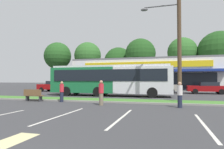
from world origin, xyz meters
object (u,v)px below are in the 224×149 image
at_px(car_4, 54,86).
at_px(pedestrian_near_bench, 62,92).
at_px(utility_pole, 177,30).
at_px(car_2, 117,87).
at_px(car_3, 207,88).
at_px(city_bus, 110,79).
at_px(bus_stop_bench, 33,95).
at_px(pedestrian_by_pole, 180,95).
at_px(pedestrian_mid, 101,93).
at_px(car_0, 161,87).

xyz_separation_m(car_4, pedestrian_near_bench, (8.65, -12.86, -0.01)).
distance_m(utility_pole, car_2, 13.74).
xyz_separation_m(utility_pole, car_3, (4.00, 11.35, -4.72)).
xyz_separation_m(utility_pole, pedestrian_near_bench, (-8.65, -1.72, -4.68)).
bearing_deg(pedestrian_near_bench, car_2, -179.29).
distance_m(city_bus, bus_stop_bench, 8.27).
bearing_deg(car_4, car_3, -179.44).
xyz_separation_m(utility_pole, pedestrian_by_pole, (-0.02, -2.77, -4.68)).
distance_m(car_2, pedestrian_near_bench, 12.46).
height_order(utility_pole, pedestrian_mid, utility_pole).
relative_size(bus_stop_bench, car_2, 0.37).
xyz_separation_m(car_0, pedestrian_near_bench, (-7.02, -13.65, 0.01)).
bearing_deg(bus_stop_bench, car_3, -138.69).
relative_size(utility_pole, car_4, 2.26).
height_order(city_bus, car_2, city_bus).
distance_m(city_bus, car_3, 12.47).
relative_size(car_3, pedestrian_by_pole, 2.93).
xyz_separation_m(car_0, pedestrian_mid, (-3.41, -14.80, 0.05)).
distance_m(city_bus, car_2, 5.81).
height_order(car_0, pedestrian_by_pole, pedestrian_by_pole).
distance_m(car_4, pedestrian_mid, 18.62).
height_order(pedestrian_near_bench, pedestrian_by_pole, pedestrian_near_bench).
xyz_separation_m(car_2, pedestrian_near_bench, (-1.37, -12.38, 0.03)).
bearing_deg(city_bus, bus_stop_bench, -122.40).
bearing_deg(car_4, pedestrian_near_bench, 123.94).
bearing_deg(pedestrian_near_bench, car_4, -139.03).
relative_size(car_2, car_3, 0.93).
xyz_separation_m(bus_stop_bench, pedestrian_by_pole, (11.06, -0.86, 0.29)).
height_order(utility_pole, car_4, utility_pole).
height_order(car_2, car_3, car_2).
distance_m(car_0, car_4, 15.70).
bearing_deg(pedestrian_mid, pedestrian_by_pole, -164.06).
bearing_deg(pedestrian_by_pole, car_3, 62.12).
distance_m(city_bus, pedestrian_near_bench, 7.05).
relative_size(city_bus, car_4, 2.87).
distance_m(car_2, car_3, 11.30).
distance_m(car_3, car_4, 21.31).
distance_m(utility_pole, car_4, 21.10).
bearing_deg(pedestrian_by_pole, pedestrian_near_bench, 161.14).
bearing_deg(bus_stop_bench, pedestrian_by_pole, 175.54).
distance_m(car_0, pedestrian_near_bench, 15.35).
bearing_deg(utility_pole, car_0, 97.78).
height_order(city_bus, car_0, city_bus).
relative_size(car_0, pedestrian_mid, 2.68).
xyz_separation_m(car_2, car_4, (-10.03, 0.48, 0.04)).
xyz_separation_m(utility_pole, car_4, (-17.31, 11.14, -4.67)).
xyz_separation_m(pedestrian_by_pole, pedestrian_mid, (-5.02, -0.11, 0.04)).
bearing_deg(city_bus, car_4, 150.19).
height_order(car_4, pedestrian_by_pole, pedestrian_by_pole).
xyz_separation_m(car_0, pedestrian_by_pole, (1.61, -14.69, 0.00)).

